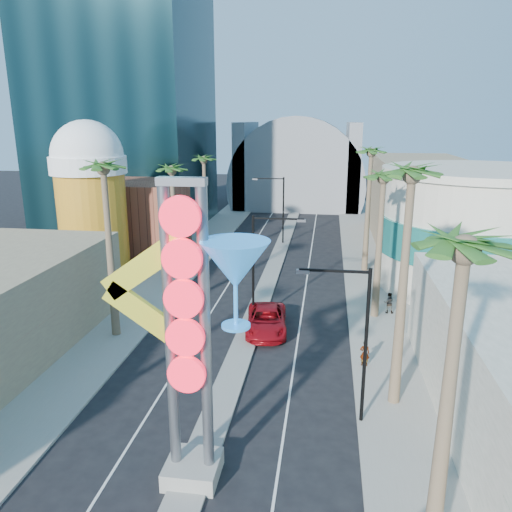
% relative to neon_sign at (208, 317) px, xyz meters
% --- Properties ---
extents(sidewalk_west, '(5.00, 100.00, 0.15)m').
position_rel_neon_sign_xyz_m(sidewalk_west, '(-10.32, 32.04, -7.23)').
color(sidewalk_west, gray).
rests_on(sidewalk_west, ground).
extents(sidewalk_east, '(5.00, 100.00, 0.15)m').
position_rel_neon_sign_xyz_m(sidewalk_east, '(8.68, 32.04, -7.23)').
color(sidewalk_east, gray).
rests_on(sidewalk_east, ground).
extents(median, '(1.60, 84.00, 0.15)m').
position_rel_neon_sign_xyz_m(median, '(-0.82, 35.04, -7.23)').
color(median, gray).
rests_on(median, ground).
extents(hotel_tower, '(20.00, 20.00, 50.00)m').
position_rel_neon_sign_xyz_m(hotel_tower, '(-22.82, 49.04, 17.69)').
color(hotel_tower, black).
rests_on(hotel_tower, ground).
extents(brick_filler_west, '(10.00, 10.00, 8.00)m').
position_rel_neon_sign_xyz_m(brick_filler_west, '(-16.82, 35.04, -3.31)').
color(brick_filler_west, brown).
rests_on(brick_filler_west, ground).
extents(filler_east, '(10.00, 20.00, 10.00)m').
position_rel_neon_sign_xyz_m(filler_east, '(15.18, 45.04, -2.31)').
color(filler_east, '#8B7259').
rests_on(filler_east, ground).
extents(beer_mug, '(7.00, 7.00, 14.50)m').
position_rel_neon_sign_xyz_m(beer_mug, '(-17.82, 27.04, 0.54)').
color(beer_mug, '#C47B1A').
rests_on(beer_mug, ground).
extents(turquoise_building, '(16.60, 16.60, 10.60)m').
position_rel_neon_sign_xyz_m(turquoise_building, '(17.18, 27.04, -2.06)').
color(turquoise_building, '#B3AE97').
rests_on(turquoise_building, ground).
extents(canopy, '(22.00, 16.00, 22.00)m').
position_rel_neon_sign_xyz_m(canopy, '(-0.82, 69.04, -3.00)').
color(canopy, slate).
rests_on(canopy, ground).
extents(neon_sign, '(6.53, 2.60, 12.55)m').
position_rel_neon_sign_xyz_m(neon_sign, '(0.00, 0.00, 0.00)').
color(neon_sign, gray).
rests_on(neon_sign, ground).
extents(streetlight_0, '(3.79, 0.25, 8.00)m').
position_rel_neon_sign_xyz_m(streetlight_0, '(-0.27, 17.04, -2.43)').
color(streetlight_0, black).
rests_on(streetlight_0, ground).
extents(streetlight_1, '(3.79, 0.25, 8.00)m').
position_rel_neon_sign_xyz_m(streetlight_1, '(-1.36, 41.04, -2.43)').
color(streetlight_1, black).
rests_on(streetlight_1, ground).
extents(streetlight_2, '(3.45, 0.25, 8.00)m').
position_rel_neon_sign_xyz_m(streetlight_2, '(5.91, 5.04, -2.47)').
color(streetlight_2, black).
rests_on(streetlight_2, ground).
extents(palm_1, '(2.40, 2.40, 12.70)m').
position_rel_neon_sign_xyz_m(palm_1, '(-9.82, 13.04, 3.52)').
color(palm_1, brown).
rests_on(palm_1, ground).
extents(palm_2, '(2.40, 2.40, 11.20)m').
position_rel_neon_sign_xyz_m(palm_2, '(-9.82, 27.04, 2.17)').
color(palm_2, brown).
rests_on(palm_2, ground).
extents(palm_3, '(2.40, 2.40, 11.20)m').
position_rel_neon_sign_xyz_m(palm_3, '(-9.82, 39.04, 2.17)').
color(palm_3, brown).
rests_on(palm_3, ground).
extents(palm_4, '(2.40, 2.40, 12.20)m').
position_rel_neon_sign_xyz_m(palm_4, '(8.18, -2.96, 3.07)').
color(palm_4, brown).
rests_on(palm_4, ground).
extents(palm_5, '(2.40, 2.40, 13.20)m').
position_rel_neon_sign_xyz_m(palm_5, '(8.18, 7.04, 3.96)').
color(palm_5, brown).
rests_on(palm_5, ground).
extents(palm_6, '(2.40, 2.40, 11.70)m').
position_rel_neon_sign_xyz_m(palm_6, '(8.18, 19.04, 2.62)').
color(palm_6, brown).
rests_on(palm_6, ground).
extents(palm_7, '(2.40, 2.40, 12.70)m').
position_rel_neon_sign_xyz_m(palm_7, '(8.18, 31.04, 3.52)').
color(palm_7, brown).
rests_on(palm_7, ground).
extents(red_pickup, '(3.37, 6.24, 1.66)m').
position_rel_neon_sign_xyz_m(red_pickup, '(0.38, 15.32, -6.47)').
color(red_pickup, '#9E0C14').
rests_on(red_pickup, ground).
extents(pedestrian_a, '(0.58, 0.38, 1.59)m').
position_rel_neon_sign_xyz_m(pedestrian_a, '(6.89, 10.82, -6.36)').
color(pedestrian_a, gray).
rests_on(pedestrian_a, sidewalk_east).
extents(pedestrian_b, '(0.86, 0.71, 1.63)m').
position_rel_neon_sign_xyz_m(pedestrian_b, '(9.27, 19.74, -6.34)').
color(pedestrian_b, gray).
rests_on(pedestrian_b, sidewalk_east).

